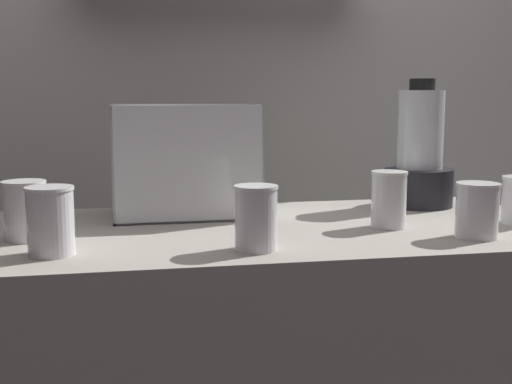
{
  "coord_description": "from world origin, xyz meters",
  "views": [
    {
      "loc": [
        -0.28,
        -1.43,
        1.2
      ],
      "look_at": [
        0.0,
        0.0,
        0.98
      ],
      "focal_mm": 46.42,
      "sensor_mm": 36.0,
      "label": 1
    }
  ],
  "objects": [
    {
      "name": "juice_cup_pomegranate_left",
      "position": [
        -0.42,
        -0.18,
        0.96
      ],
      "size": [
        0.09,
        0.09,
        0.13
      ],
      "color": "white",
      "rests_on": "counter"
    },
    {
      "name": "blender_pitcher",
      "position": [
        0.48,
        0.2,
        1.03
      ],
      "size": [
        0.18,
        0.18,
        0.34
      ],
      "color": "black",
      "rests_on": "counter"
    },
    {
      "name": "juice_cup_orange_middle",
      "position": [
        -0.04,
        -0.21,
        0.95
      ],
      "size": [
        0.08,
        0.08,
        0.13
      ],
      "color": "white",
      "rests_on": "counter"
    },
    {
      "name": "back_wall_unit",
      "position": [
        -0.0,
        0.77,
        1.26
      ],
      "size": [
        2.6,
        0.24,
        2.5
      ],
      "color": "silver",
      "rests_on": "ground_plane"
    },
    {
      "name": "juice_cup_beet_far_left",
      "position": [
        -0.49,
        -0.04,
        0.96
      ],
      "size": [
        0.09,
        0.09,
        0.12
      ],
      "color": "white",
      "rests_on": "counter"
    },
    {
      "name": "juice_cup_orange_far_right",
      "position": [
        0.43,
        -0.19,
        0.95
      ],
      "size": [
        0.09,
        0.09,
        0.12
      ],
      "color": "white",
      "rests_on": "counter"
    },
    {
      "name": "juice_cup_mango_right",
      "position": [
        0.29,
        -0.06,
        0.96
      ],
      "size": [
        0.08,
        0.08,
        0.13
      ],
      "color": "white",
      "rests_on": "counter"
    },
    {
      "name": "carrot_display_bin",
      "position": [
        -0.14,
        0.18,
        0.99
      ],
      "size": [
        0.35,
        0.21,
        0.27
      ],
      "color": "white",
      "rests_on": "counter"
    }
  ]
}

